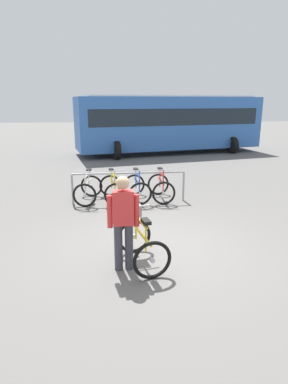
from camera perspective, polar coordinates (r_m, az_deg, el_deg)
ground_plane at (r=6.54m, az=1.57°, el=-9.86°), size 80.00×80.00×0.00m
bike_rack_rail at (r=9.28m, az=-2.65°, el=2.17°), size 3.21×0.12×0.88m
racked_bike_white at (r=9.54m, az=-9.63°, el=0.49°), size 0.78×1.15×0.97m
racked_bike_yellow at (r=9.51m, az=-5.42°, el=0.61°), size 0.84×1.21×0.98m
racked_bike_blue at (r=9.54m, az=-1.22°, el=0.72°), size 0.78×1.18×0.98m
racked_bike_red at (r=9.62m, az=2.94°, el=0.83°), size 0.69×1.12×0.97m
featured_bicycle at (r=5.87m, az=-0.54°, el=-8.18°), size 0.89×1.25×0.97m
person_with_featured_bike at (r=5.48m, az=-3.61°, el=-4.76°), size 0.53×0.22×1.64m
bus_distant at (r=18.41m, az=4.40°, el=12.15°), size 10.31×4.82×3.08m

